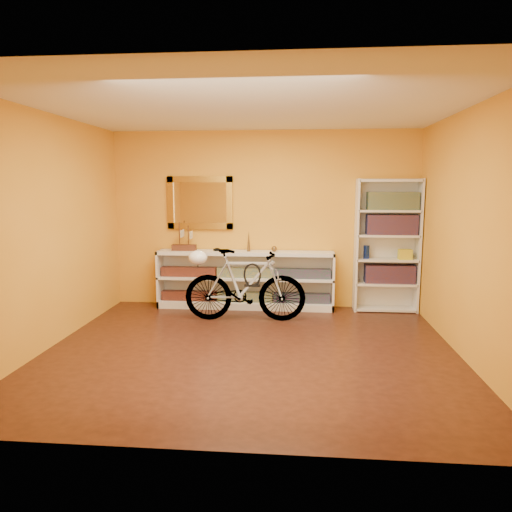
# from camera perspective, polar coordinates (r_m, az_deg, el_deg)

# --- Properties ---
(floor) EXTENTS (4.50, 4.00, 0.01)m
(floor) POSITION_cam_1_polar(r_m,az_deg,el_deg) (5.27, -0.69, -11.47)
(floor) COLOR black
(floor) RESTS_ON ground
(ceiling) EXTENTS (4.50, 4.00, 0.01)m
(ceiling) POSITION_cam_1_polar(r_m,az_deg,el_deg) (5.02, -0.75, 17.79)
(ceiling) COLOR silver
(ceiling) RESTS_ON ground
(back_wall) EXTENTS (4.50, 0.01, 2.60)m
(back_wall) POSITION_cam_1_polar(r_m,az_deg,el_deg) (6.97, 0.96, 4.44)
(back_wall) COLOR orange
(back_wall) RESTS_ON ground
(left_wall) EXTENTS (0.01, 4.00, 2.60)m
(left_wall) POSITION_cam_1_polar(r_m,az_deg,el_deg) (5.67, -24.06, 2.75)
(left_wall) COLOR orange
(left_wall) RESTS_ON ground
(right_wall) EXTENTS (0.01, 4.00, 2.60)m
(right_wall) POSITION_cam_1_polar(r_m,az_deg,el_deg) (5.25, 24.59, 2.32)
(right_wall) COLOR orange
(right_wall) RESTS_ON ground
(gilt_mirror) EXTENTS (0.98, 0.06, 0.78)m
(gilt_mirror) POSITION_cam_1_polar(r_m,az_deg,el_deg) (7.05, -6.84, 6.46)
(gilt_mirror) COLOR #8E6519
(gilt_mirror) RESTS_ON back_wall
(wall_socket) EXTENTS (0.09, 0.02, 0.09)m
(wall_socket) POSITION_cam_1_polar(r_m,az_deg,el_deg) (7.09, 8.21, -4.15)
(wall_socket) COLOR silver
(wall_socket) RESTS_ON back_wall
(console_unit) EXTENTS (2.60, 0.35, 0.85)m
(console_unit) POSITION_cam_1_polar(r_m,az_deg,el_deg) (6.92, -1.33, -2.90)
(console_unit) COLOR silver
(console_unit) RESTS_ON floor
(cd_row_lower) EXTENTS (2.50, 0.13, 0.14)m
(cd_row_lower) POSITION_cam_1_polar(r_m,az_deg,el_deg) (6.96, -1.34, -4.99)
(cd_row_lower) COLOR black
(cd_row_lower) RESTS_ON console_unit
(cd_row_upper) EXTENTS (2.50, 0.13, 0.14)m
(cd_row_upper) POSITION_cam_1_polar(r_m,az_deg,el_deg) (6.88, -1.35, -2.04)
(cd_row_upper) COLOR navy
(cd_row_upper) RESTS_ON console_unit
(model_ship) EXTENTS (0.36, 0.14, 0.42)m
(model_ship) POSITION_cam_1_polar(r_m,az_deg,el_deg) (6.99, -8.79, 2.38)
(model_ship) COLOR #421F12
(model_ship) RESTS_ON console_unit
(toy_car) EXTENTS (0.00, 0.01, 0.00)m
(toy_car) POSITION_cam_1_polar(r_m,az_deg,el_deg) (6.91, -4.66, 0.63)
(toy_car) COLOR black
(toy_car) RESTS_ON console_unit
(bronze_ornament) EXTENTS (0.05, 0.05, 0.31)m
(bronze_ornament) POSITION_cam_1_polar(r_m,az_deg,el_deg) (6.83, -0.90, 1.85)
(bronze_ornament) COLOR brown
(bronze_ornament) RESTS_ON console_unit
(decorative_orb) EXTENTS (0.08, 0.08, 0.08)m
(decorative_orb) POSITION_cam_1_polar(r_m,az_deg,el_deg) (6.81, 2.23, 0.88)
(decorative_orb) COLOR brown
(decorative_orb) RESTS_ON console_unit
(bookcase) EXTENTS (0.90, 0.30, 1.90)m
(bookcase) POSITION_cam_1_polar(r_m,az_deg,el_deg) (6.94, 15.68, 1.20)
(bookcase) COLOR silver
(bookcase) RESTS_ON floor
(book_row_a) EXTENTS (0.70, 0.22, 0.26)m
(book_row_a) POSITION_cam_1_polar(r_m,az_deg,el_deg) (7.01, 15.94, -2.09)
(book_row_a) COLOR maroon
(book_row_a) RESTS_ON bookcase
(book_row_b) EXTENTS (0.70, 0.22, 0.28)m
(book_row_b) POSITION_cam_1_polar(r_m,az_deg,el_deg) (6.92, 16.19, 3.70)
(book_row_b) COLOR maroon
(book_row_b) RESTS_ON bookcase
(book_row_c) EXTENTS (0.70, 0.22, 0.25)m
(book_row_c) POSITION_cam_1_polar(r_m,az_deg,el_deg) (6.90, 16.30, 6.47)
(book_row_c) COLOR navy
(book_row_c) RESTS_ON bookcase
(travel_mug) EXTENTS (0.09, 0.09, 0.19)m
(travel_mug) POSITION_cam_1_polar(r_m,az_deg,el_deg) (6.88, 13.30, 0.48)
(travel_mug) COLOR navy
(travel_mug) RESTS_ON bookcase
(red_tin) EXTENTS (0.20, 0.20, 0.20)m
(red_tin) POSITION_cam_1_polar(r_m,az_deg,el_deg) (6.89, 14.19, 6.34)
(red_tin) COLOR maroon
(red_tin) RESTS_ON bookcase
(yellow_bag) EXTENTS (0.19, 0.13, 0.14)m
(yellow_bag) POSITION_cam_1_polar(r_m,az_deg,el_deg) (6.96, 17.72, 0.20)
(yellow_bag) COLOR gold
(yellow_bag) RESTS_ON bookcase
(bicycle) EXTENTS (0.48, 1.66, 0.97)m
(bicycle) POSITION_cam_1_polar(r_m,az_deg,el_deg) (6.25, -1.34, -3.59)
(bicycle) COLOR silver
(bicycle) RESTS_ON floor
(helmet) EXTENTS (0.26, 0.24, 0.19)m
(helmet) POSITION_cam_1_polar(r_m,az_deg,el_deg) (6.26, -7.11, -0.20)
(helmet) COLOR white
(helmet) RESTS_ON bicycle
(u_lock) EXTENTS (0.24, 0.03, 0.24)m
(u_lock) POSITION_cam_1_polar(r_m,az_deg,el_deg) (6.21, -0.45, -2.29)
(u_lock) COLOR black
(u_lock) RESTS_ON bicycle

